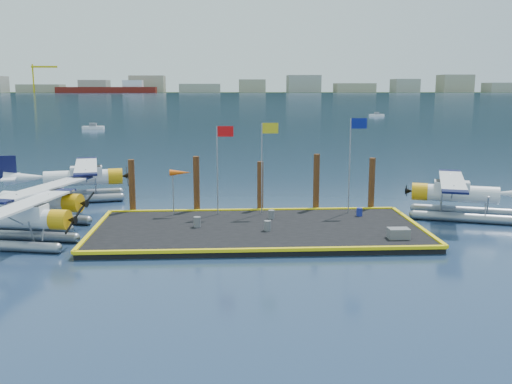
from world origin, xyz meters
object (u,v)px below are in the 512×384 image
drum_1 (268,226)px  seaplane_d (458,196)px  piling_1 (197,186)px  drum_4 (359,212)px  flagpole_red (220,156)px  seaplane_c (81,180)px  seaplane_b (39,204)px  flagpole_blue (353,151)px  piling_2 (260,188)px  piling_3 (316,184)px  drum_5 (271,214)px  windsock (180,174)px  drum_0 (197,222)px  seaplane_a (21,221)px  piling_4 (372,186)px  crate (399,233)px  flagpole_yellow (265,154)px  piling_0 (132,188)px

drum_1 → seaplane_d: bearing=17.7°
seaplane_d → piling_1: (-18.02, 1.96, 0.54)m
drum_4 → flagpole_red: bearing=173.5°
seaplane_c → seaplane_b: bearing=-16.2°
seaplane_b → flagpole_blue: 21.01m
drum_4 → piling_2: (-6.53, 2.66, 1.22)m
piling_2 → piling_1: bearing=180.0°
seaplane_c → piling_3: bearing=59.2°
drum_5 → flagpole_blue: (5.66, 1.54, 4.00)m
windsock → drum_4: bearing=-5.0°
seaplane_b → drum_0: 10.56m
seaplane_c → seaplane_a: bearing=-13.1°
flagpole_red → piling_2: (2.79, 1.60, -2.50)m
drum_0 → piling_1: size_ratio=0.15×
seaplane_b → windsock: 9.26m
drum_4 → seaplane_a: bearing=-166.9°
drum_4 → piling_3: size_ratio=0.13×
windsock → piling_4: size_ratio=0.78×
drum_4 → flagpole_blue: bearing=107.4°
crate → piling_4: bearing=86.0°
seaplane_a → drum_5: seaplane_a is taller
drum_1 → flagpole_yellow: bearing=88.0°
drum_4 → piling_0: piling_0 is taller
flagpole_yellow → piling_0: bearing=170.1°
windsock → piling_2: (5.53, 1.60, -1.33)m
seaplane_b → drum_1: 15.00m
crate → piling_3: piling_3 is taller
seaplane_c → piling_1: 11.19m
flagpole_blue → seaplane_a: bearing=-163.9°
seaplane_a → piling_0: size_ratio=2.37×
seaplane_c → flagpole_red: flagpole_red is taller
seaplane_b → crate: (21.95, -5.66, -0.82)m
drum_5 → windsock: 6.75m
piling_2 → piling_4: (8.00, 0.00, 0.10)m
piling_1 → drum_0: bearing=-87.2°
seaplane_b → drum_5: 15.10m
seaplane_b → seaplane_c: (0.57, 8.78, 0.12)m
flagpole_blue → seaplane_d: bearing=-2.8°
seaplane_b → drum_4: size_ratio=17.62×
seaplane_d → drum_4: size_ratio=17.89×
flagpole_blue → piling_1: 11.12m
seaplane_d → windsock: 19.12m
piling_2 → flagpole_blue: bearing=-14.5°
seaplane_b → piling_1: (10.04, 2.85, 0.58)m
drum_0 → piling_0: 7.09m
seaplane_c → piling_4: bearing=62.4°
crate → drum_1: bearing=163.1°
drum_1 → piling_4: (7.96, 6.27, 1.29)m
drum_4 → flagpole_red: 10.09m
flagpole_yellow → piling_0: 9.67m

